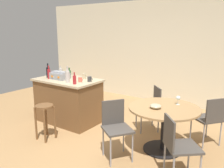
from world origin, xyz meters
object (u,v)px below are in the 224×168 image
object	(u,v)px
cup_0	(80,80)
kitchen_island	(68,100)
bottle_3	(48,72)
bottle_1	(49,74)
cup_3	(84,76)
cup_2	(90,79)
folding_chair_near	(210,117)
serving_bowl	(156,106)
toolbox	(60,76)
wooden_stool	(45,115)
bottle_0	(69,74)
bottle_2	(75,80)
bottle_5	(61,72)
wine_glass	(178,98)
folding_chair_right	(178,144)
folding_chair_left	(116,125)
dining_table	(164,117)
cup_1	(58,74)
bottle_4	(68,76)
folding_chair_far	(151,105)

from	to	relation	value
cup_0	kitchen_island	bearing A→B (deg)	172.12
bottle_3	bottle_1	bearing A→B (deg)	-33.94
kitchen_island	cup_3	distance (m)	0.62
cup_2	folding_chair_near	bearing A→B (deg)	12.61
serving_bowl	toolbox	bearing A→B (deg)	177.61
kitchen_island	cup_0	distance (m)	0.65
wooden_stool	bottle_1	distance (m)	1.07
bottle_0	serving_bowl	size ratio (longest dim) A/B	1.18
wooden_stool	bottle_2	bearing A→B (deg)	73.41
bottle_3	bottle_5	bearing A→B (deg)	88.01
cup_0	wine_glass	bearing A→B (deg)	8.02
kitchen_island	folding_chair_right	world-z (taller)	kitchen_island
folding_chair_left	folding_chair_right	bearing A→B (deg)	-3.01
dining_table	cup_2	size ratio (longest dim) A/B	9.41
wooden_stool	cup_3	xyz separation A→B (m)	(-0.01, 1.08, 0.52)
folding_chair_right	cup_1	world-z (taller)	cup_1
bottle_4	cup_1	world-z (taller)	bottle_4
bottle_3	bottle_4	bearing A→B (deg)	-8.96
bottle_4	cup_1	size ratio (longest dim) A/B	2.51
wooden_stool	bottle_5	distance (m)	1.42
wine_glass	cup_1	bearing A→B (deg)	-177.37
folding_chair_near	cup_1	distance (m)	3.15
bottle_0	cup_2	xyz separation A→B (m)	(0.63, -0.08, -0.03)
dining_table	bottle_2	xyz separation A→B (m)	(-1.71, -0.20, 0.44)
cup_2	serving_bowl	bearing A→B (deg)	-9.26
folding_chair_far	cup_2	size ratio (longest dim) A/B	7.19
folding_chair_far	dining_table	bearing A→B (deg)	-50.87
bottle_3	cup_2	bearing A→B (deg)	10.08
bottle_3	wine_glass	size ratio (longest dim) A/B	2.12
wooden_stool	bottle_0	xyz separation A→B (m)	(-0.35, 1.00, 0.55)
folding_chair_right	bottle_3	bearing A→B (deg)	169.03
folding_chair_left	cup_3	bearing A→B (deg)	147.39
bottle_1	folding_chair_right	bearing A→B (deg)	-9.86
dining_table	bottle_4	bearing A→B (deg)	-175.17
cup_1	toolbox	bearing A→B (deg)	-35.66
bottle_3	wine_glass	xyz separation A→B (m)	(2.75, 0.31, -0.20)
bottle_0	cup_1	size ratio (longest dim) A/B	1.70
bottle_0	bottle_1	xyz separation A→B (m)	(-0.25, -0.34, 0.03)
folding_chair_far	serving_bowl	bearing A→B (deg)	-60.75
bottle_2	cup_2	distance (m)	0.34
folding_chair_right	bottle_0	world-z (taller)	bottle_0
folding_chair_near	bottle_0	xyz separation A→B (m)	(-2.81, -0.41, 0.51)
folding_chair_near	serving_bowl	world-z (taller)	folding_chair_near
bottle_4	cup_0	size ratio (longest dim) A/B	2.84
bottle_2	bottle_0	bearing A→B (deg)	142.73
bottle_0	bottle_4	xyz separation A→B (m)	(0.31, -0.36, 0.04)
bottle_2	bottle_4	bearing A→B (deg)	169.86
folding_chair_right	wine_glass	world-z (taller)	wine_glass
wooden_stool	bottle_1	size ratio (longest dim) A/B	2.28
bottle_4	serving_bowl	distance (m)	1.86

